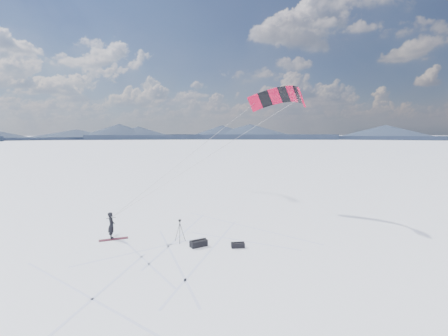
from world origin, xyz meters
name	(u,v)px	position (x,y,z in m)	size (l,w,h in m)	color
ground	(182,253)	(0.00, 0.00, 0.00)	(1800.00, 1800.00, 0.00)	white
horizon_hills	(182,200)	(0.00, 0.00, 2.83)	(704.00, 704.42, 8.00)	black
snow_tracks	(176,259)	(-0.56, -0.72, 0.00)	(17.62, 14.39, 0.01)	silver
snowkiter	(112,239)	(-3.21, 3.94, 0.00)	(0.59, 0.39, 1.62)	black
snowboard	(114,239)	(-3.13, 3.73, 0.02)	(1.66, 0.31, 0.04)	maroon
tripod	(180,228)	(0.36, 1.68, 0.87)	(0.61, 0.63, 1.35)	black
gear_bag_a	(199,243)	(1.11, 0.57, 0.19)	(1.00, 0.58, 0.42)	black
gear_bag_b	(238,245)	(3.05, -0.47, 0.15)	(0.81, 0.57, 0.34)	black
power_kite	(280,98)	(10.15, 6.40, 9.15)	(14.59, 6.07, 8.79)	red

